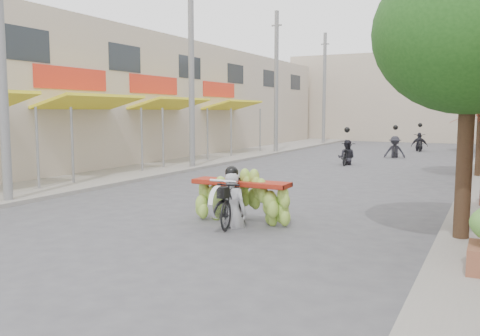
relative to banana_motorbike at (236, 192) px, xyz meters
name	(u,v)px	position (x,y,z in m)	size (l,w,h in m)	color
ground	(80,262)	(-1.01, -3.53, -0.72)	(120.00, 120.00, 0.00)	#4D4C51
sidewalk_left	(197,160)	(-8.01, 11.47, -0.66)	(4.00, 60.00, 0.12)	gray
shophouse_row_left	(102,100)	(-13.00, 10.45, 2.28)	(9.77, 40.00, 6.00)	#B6A58F
far_building	(417,98)	(-1.01, 34.47, 2.78)	(20.00, 6.00, 7.00)	#B6A58F
utility_pole_near	(1,47)	(-6.41, -0.53, 3.31)	(0.60, 0.24, 8.00)	slate
utility_pole_mid	(191,72)	(-6.41, 8.47, 3.31)	(0.60, 0.24, 8.00)	slate
utility_pole_far	(276,83)	(-6.41, 17.47, 3.31)	(0.60, 0.24, 8.00)	slate
utility_pole_back	(324,89)	(-6.41, 26.47, 3.31)	(0.60, 0.24, 8.00)	slate
street_tree_near	(471,33)	(4.39, 0.47, 3.06)	(3.40, 3.40, 5.25)	#3A2719
banana_motorbike	(236,192)	(0.00, 0.00, 0.00)	(2.20, 1.87, 2.18)	black
bg_motorbike_a	(347,149)	(-1.14, 13.16, 0.01)	(0.84, 1.74, 1.95)	black
bg_motorbike_b	(395,141)	(0.20, 17.69, 0.15)	(1.12, 1.63, 1.95)	black
bg_motorbike_c	(420,138)	(0.75, 22.90, 0.05)	(1.04, 1.87, 1.95)	black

